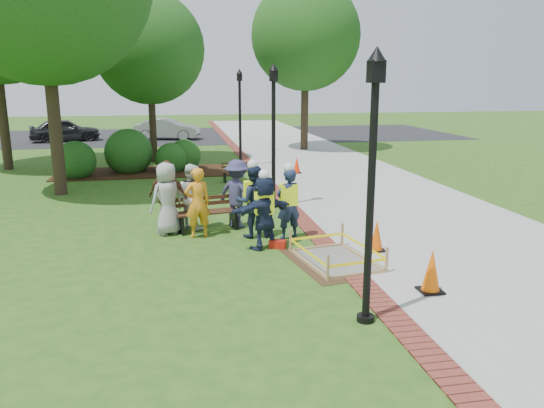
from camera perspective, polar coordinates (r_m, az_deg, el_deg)
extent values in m
plane|color=#285116|center=(11.25, -1.40, -6.45)|extent=(100.00, 100.00, 0.00)
cube|color=#9E9E99|center=(21.85, 7.43, 3.15)|extent=(6.00, 60.00, 0.02)
cube|color=maroon|center=(21.09, -1.02, 2.90)|extent=(0.50, 60.00, 0.03)
cube|color=#381E0F|center=(22.82, -13.74, 3.33)|extent=(7.00, 3.00, 0.05)
cube|color=black|center=(37.69, -7.99, 7.32)|extent=(36.00, 12.00, 0.01)
cube|color=#47331E|center=(11.42, 6.84, -6.21)|extent=(2.06, 2.55, 0.01)
cube|color=gray|center=(11.42, 6.84, -6.14)|extent=(1.49, 1.98, 0.04)
cube|color=tan|center=(11.41, 6.84, -6.04)|extent=(1.62, 2.11, 0.08)
cube|color=tan|center=(11.34, 6.87, -4.92)|extent=(1.66, 2.15, 0.55)
cube|color=yellow|center=(11.33, 6.88, -4.80)|extent=(1.60, 2.09, 0.06)
cube|color=#4C2F1A|center=(13.65, -6.97, -0.87)|extent=(1.65, 0.76, 0.04)
cube|color=#4C2F1A|center=(13.83, -7.26, 0.35)|extent=(1.57, 0.35, 0.25)
cube|color=black|center=(13.71, -6.94, -1.90)|extent=(1.52, 0.80, 0.47)
cube|color=#533E1C|center=(20.21, -3.50, 3.56)|extent=(1.34, 0.42, 0.04)
cube|color=#533E1C|center=(20.38, -3.60, 4.23)|extent=(1.33, 0.07, 0.21)
cube|color=black|center=(20.24, -3.49, 2.97)|extent=(1.22, 0.47, 0.39)
cube|color=black|center=(10.21, 16.64, -8.96)|extent=(0.42, 0.42, 0.06)
cone|color=#FF6408|center=(10.07, 16.79, -6.77)|extent=(0.33, 0.33, 0.77)
cube|color=black|center=(12.26, 11.11, -4.90)|extent=(0.37, 0.37, 0.05)
cone|color=#E95307|center=(12.16, 11.18, -3.27)|extent=(0.29, 0.29, 0.68)
cube|color=black|center=(22.02, 2.67, 3.36)|extent=(0.36, 0.36, 0.05)
cone|color=#F93007|center=(21.96, 2.68, 4.27)|extent=(0.28, 0.28, 0.66)
cube|color=#B81A0E|center=(12.24, 0.61, -4.33)|extent=(0.43, 0.34, 0.19)
cylinder|color=black|center=(8.23, 10.52, -0.25)|extent=(0.12, 0.12, 3.80)
cube|color=black|center=(8.01, 11.14, 13.80)|extent=(0.22, 0.22, 0.32)
cone|color=black|center=(8.02, 11.22, 15.59)|extent=(0.28, 0.28, 0.22)
cylinder|color=black|center=(8.84, 10.01, -11.99)|extent=(0.28, 0.28, 0.10)
cylinder|color=black|center=(15.85, 0.16, 6.38)|extent=(0.12, 0.12, 3.80)
cube|color=black|center=(15.74, 0.17, 13.63)|extent=(0.22, 0.22, 0.32)
cone|color=black|center=(15.74, 0.17, 14.54)|extent=(0.28, 0.28, 0.22)
cylinder|color=black|center=(16.17, 0.16, -0.14)|extent=(0.28, 0.28, 0.10)
cylinder|color=black|center=(23.72, -3.46, 8.62)|extent=(0.12, 0.12, 3.80)
cube|color=black|center=(23.64, -3.52, 13.46)|extent=(0.22, 0.22, 0.32)
cone|color=black|center=(23.65, -3.53, 14.07)|extent=(0.28, 0.28, 0.22)
cylinder|color=black|center=(23.94, -3.39, 4.21)|extent=(0.28, 0.28, 0.10)
cylinder|color=#3D2D1E|center=(19.01, -22.46, 9.52)|extent=(0.41, 0.41, 5.77)
cylinder|color=#3D2D1E|center=(25.55, -12.75, 9.17)|extent=(0.32, 0.32, 4.26)
sphere|color=#164413|center=(25.54, -13.11, 16.00)|extent=(5.01, 5.01, 5.01)
cylinder|color=#3D2D1E|center=(29.52, 3.53, 10.70)|extent=(0.40, 0.40, 5.02)
sphere|color=#164413|center=(29.58, 3.64, 17.66)|extent=(5.82, 5.82, 5.82)
cylinder|color=#3D2D1E|center=(25.50, -27.12, 9.82)|extent=(0.39, 0.39, 5.82)
sphere|color=#164413|center=(22.41, -20.23, 2.66)|extent=(1.58, 1.58, 1.58)
sphere|color=#164413|center=(23.07, -15.05, 3.31)|extent=(1.97, 1.97, 1.97)
sphere|color=#164413|center=(22.76, -10.75, 3.40)|extent=(1.33, 1.33, 1.33)
sphere|color=#164413|center=(23.28, -9.36, 3.67)|extent=(1.42, 1.42, 1.42)
sphere|color=#164413|center=(23.79, -14.63, 3.62)|extent=(0.91, 0.91, 0.91)
imported|color=#9A9A9A|center=(13.41, -11.21, 0.57)|extent=(0.69, 0.61, 1.82)
imported|color=orange|center=(13.03, -8.01, 0.13)|extent=(0.62, 0.47, 1.73)
imported|color=white|center=(13.86, -8.62, 0.82)|extent=(0.62, 0.64, 1.69)
imported|color=brown|center=(13.67, -11.13, 0.82)|extent=(0.69, 0.61, 1.82)
imported|color=#37345B|center=(13.82, -3.75, 1.09)|extent=(0.67, 0.65, 1.78)
imported|color=#192142|center=(12.03, -0.84, -0.93)|extent=(0.64, 0.54, 1.69)
cube|color=#DFFD15|center=(11.97, -0.85, 0.19)|extent=(0.42, 0.26, 0.52)
sphere|color=white|center=(11.84, -0.86, 3.16)|extent=(0.25, 0.25, 0.25)
imported|color=#182740|center=(12.76, 1.78, -0.03)|extent=(0.63, 0.50, 1.72)
cube|color=#DFFD15|center=(12.71, 1.79, 1.04)|extent=(0.42, 0.26, 0.52)
sphere|color=white|center=(12.59, 1.81, 3.90)|extent=(0.25, 0.25, 0.25)
imported|color=#161B3A|center=(12.93, -2.08, 0.25)|extent=(0.57, 0.37, 1.77)
cube|color=#DFFD15|center=(12.87, -2.09, 1.34)|extent=(0.42, 0.26, 0.52)
sphere|color=white|center=(12.75, -2.11, 4.24)|extent=(0.25, 0.25, 0.25)
imported|color=#252628|center=(36.16, -21.30, 6.30)|extent=(3.12, 5.12, 1.56)
imported|color=#96959A|center=(35.41, -11.16, 6.82)|extent=(2.92, 4.85, 1.48)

